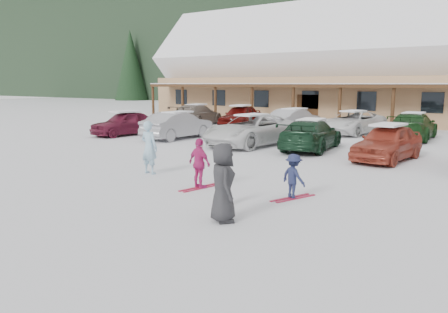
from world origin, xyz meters
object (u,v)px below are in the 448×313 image
Objects in this scene: parked_car_4 at (388,142)px; parked_car_9 at (294,120)px; toddler_red at (225,187)px; child_navy at (294,176)px; parked_car_8 at (240,116)px; child_magenta at (200,163)px; parked_car_0 at (125,123)px; parked_car_3 at (311,135)px; parked_car_10 at (353,122)px; parked_car_11 at (413,126)px; day_lodge at (311,74)px; parked_car_2 at (252,130)px; parked_car_1 at (178,125)px; adult_skier at (149,147)px; bystander_dark at (223,183)px; parked_car_7 at (197,115)px.

parked_car_9 is (-7.88, 7.78, 0.01)m from parked_car_4.
parked_car_4 reaches higher than toddler_red.
parked_car_8 is (-11.69, 15.54, 0.17)m from child_navy.
parked_car_0 is (-11.95, 8.06, -0.03)m from child_magenta.
parked_car_0 reaches higher than toddler_red.
parked_car_9 is at bearing -66.20° from parked_car_3.
parked_car_0 is 13.81m from parked_car_10.
parked_car_0 is (-14.74, 7.55, 0.11)m from child_navy.
day_lodge is at bearing -47.89° from parked_car_11.
parked_car_2 is (-6.26, 8.14, 0.16)m from child_navy.
adult_skier is at bearing 126.60° from parked_car_1.
adult_skier is 0.43× the size of parked_car_0.
bystander_dark reaches higher than parked_car_3.
child_magenta reaches higher than child_navy.
child_magenta reaches higher than parked_car_9.
adult_skier is 5.86m from bystander_dark.
parked_car_2 is at bearing 132.38° from parked_car_7.
child_magenta is 18.35m from parked_car_8.
parked_car_4 is at bearing 144.52° from parked_car_7.
parked_car_10 is (-3.78, 15.95, 0.10)m from child_navy.
parked_car_3 reaches higher than toddler_red.
adult_skier reaches higher than parked_car_10.
parked_car_10 is at bearing -56.36° from child_navy.
parked_car_1 is (-10.67, 10.81, -0.14)m from bystander_dark.
parked_car_4 is at bearing -42.47° from parked_car_8.
child_navy is 2.84m from child_magenta.
parked_car_2 reaches higher than parked_car_10.
parked_car_7 is at bearing -5.46° from bystander_dark.
day_lodge is 19.65m from parked_car_0.
child_navy is 16.39m from parked_car_10.
day_lodge is 20.16m from parked_car_3.
parked_car_3 is 13.83m from parked_car_7.
parked_car_9 is at bearing -103.40° from toddler_red.
parked_car_3 is (2.29, 8.27, -0.20)m from adult_skier.
child_navy is at bearing 103.44° from parked_car_3.
parked_car_3 is at bearing 63.35° from parked_car_11.
parked_car_4 is at bearing 92.41° from parked_car_11.
parked_car_1 reaches higher than parked_car_10.
parked_car_7 is 7.90m from parked_car_9.
adult_skier is 15.29m from parked_car_9.
parked_car_1 is (-11.09, 8.11, 0.14)m from child_navy.
parked_car_4 reaches higher than parked_car_10.
bystander_dark reaches higher than parked_car_8.
parked_car_2 reaches higher than child_magenta.
child_navy is at bearing -62.31° from parked_car_8.
adult_skier is at bearing 15.21° from bystander_dark.
day_lodge is 31.49× the size of toddler_red.
parked_car_8 is (-0.35, -11.09, -3.17)m from day_lodge.
adult_skier is 8.59m from parked_car_3.
day_lodge is 19.44m from parked_car_2.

